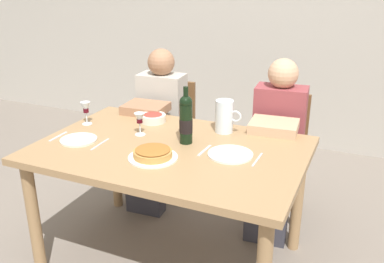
{
  "coord_description": "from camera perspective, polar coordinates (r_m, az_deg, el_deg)",
  "views": [
    {
      "loc": [
        1.0,
        -1.97,
        1.7
      ],
      "look_at": [
        0.1,
        0.08,
        0.84
      ],
      "focal_mm": 39.71,
      "sensor_mm": 36.0,
      "label": 1
    }
  ],
  "objects": [
    {
      "name": "dining_table",
      "position": [
        2.43,
        -2.92,
        -4.1
      ],
      "size": [
        1.5,
        1.0,
        0.76
      ],
      "color": "#9E7A51",
      "rests_on": "ground"
    },
    {
      "name": "dinner_plate_left_setting",
      "position": [
        2.29,
        5.17,
        -3.07
      ],
      "size": [
        0.24,
        0.24,
        0.01
      ],
      "primitive_type": "cylinder",
      "color": "white",
      "rests_on": "dining_table"
    },
    {
      "name": "diner_left",
      "position": [
        3.18,
        -4.81,
        0.99
      ],
      "size": [
        0.35,
        0.52,
        1.16
      ],
      "rotation": [
        0.0,
        0.0,
        3.2
      ],
      "color": "#B7B2A8",
      "rests_on": "ground"
    },
    {
      "name": "chair_right",
      "position": [
        3.15,
        11.73,
        -1.95
      ],
      "size": [
        0.43,
        0.43,
        0.87
      ],
      "rotation": [
        0.0,
        0.0,
        3.23
      ],
      "color": "brown",
      "rests_on": "ground"
    },
    {
      "name": "back_wall",
      "position": [
        4.32,
        10.75,
        16.66
      ],
      "size": [
        8.0,
        0.1,
        2.8
      ],
      "primitive_type": "cube",
      "color": "#B2ADA3",
      "rests_on": "ground"
    },
    {
      "name": "spoon_right_setting",
      "position": [
        2.66,
        -17.52,
        -0.64
      ],
      "size": [
        0.02,
        0.16,
        0.0
      ],
      "primitive_type": "cube",
      "rotation": [
        0.0,
        0.0,
        1.61
      ],
      "color": "silver",
      "rests_on": "dining_table"
    },
    {
      "name": "salad_bowl",
      "position": [
        2.79,
        -5.27,
        1.91
      ],
      "size": [
        0.17,
        0.17,
        0.06
      ],
      "color": "silver",
      "rests_on": "dining_table"
    },
    {
      "name": "wine_glass_right_diner",
      "position": [
        2.8,
        -14.08,
        2.99
      ],
      "size": [
        0.06,
        0.06,
        0.15
      ],
      "color": "silver",
      "rests_on": "dining_table"
    },
    {
      "name": "diner_right",
      "position": [
        2.88,
        11.2,
        -1.49
      ],
      "size": [
        0.36,
        0.53,
        1.16
      ],
      "rotation": [
        0.0,
        0.0,
        3.23
      ],
      "color": "#8E3D42",
      "rests_on": "ground"
    },
    {
      "name": "fork_left_setting",
      "position": [
        2.34,
        1.69,
        -2.56
      ],
      "size": [
        0.02,
        0.16,
        0.0
      ],
      "primitive_type": "cube",
      "rotation": [
        0.0,
        0.0,
        1.52
      ],
      "color": "silver",
      "rests_on": "dining_table"
    },
    {
      "name": "baked_tart",
      "position": [
        2.25,
        -5.28,
        -2.97
      ],
      "size": [
        0.26,
        0.26,
        0.06
      ],
      "color": "white",
      "rests_on": "dining_table"
    },
    {
      "name": "knife_right_setting",
      "position": [
        2.48,
        -12.25,
        -1.69
      ],
      "size": [
        0.02,
        0.18,
        0.0
      ],
      "primitive_type": "cube",
      "rotation": [
        0.0,
        0.0,
        1.61
      ],
      "color": "silver",
      "rests_on": "dining_table"
    },
    {
      "name": "wine_glass_left_diner",
      "position": [
        2.55,
        -7.05,
        1.62
      ],
      "size": [
        0.06,
        0.06,
        0.14
      ],
      "color": "silver",
      "rests_on": "dining_table"
    },
    {
      "name": "dinner_plate_right_setting",
      "position": [
        2.57,
        -14.99,
        -1.08
      ],
      "size": [
        0.21,
        0.21,
        0.01
      ],
      "primitive_type": "cylinder",
      "color": "silver",
      "rests_on": "dining_table"
    },
    {
      "name": "ground_plane",
      "position": [
        2.78,
        -2.66,
        -16.65
      ],
      "size": [
        8.0,
        8.0,
        0.0
      ],
      "primitive_type": "plane",
      "color": "slate"
    },
    {
      "name": "chair_left",
      "position": [
        3.42,
        -3.06,
        0.37
      ],
      "size": [
        0.42,
        0.42,
        0.87
      ],
      "rotation": [
        0.0,
        0.0,
        3.2
      ],
      "color": "brown",
      "rests_on": "ground"
    },
    {
      "name": "water_pitcher",
      "position": [
        2.59,
        4.38,
        1.79
      ],
      "size": [
        0.16,
        0.11,
        0.2
      ],
      "color": "silver",
      "rests_on": "dining_table"
    },
    {
      "name": "knife_left_setting",
      "position": [
        2.26,
        8.78,
        -3.75
      ],
      "size": [
        0.01,
        0.18,
        0.0
      ],
      "primitive_type": "cube",
      "rotation": [
        0.0,
        0.0,
        1.56
      ],
      "color": "silver",
      "rests_on": "dining_table"
    },
    {
      "name": "wine_bottle",
      "position": [
        2.4,
        -0.82,
        1.64
      ],
      "size": [
        0.08,
        0.08,
        0.33
      ],
      "color": "black",
      "rests_on": "dining_table"
    }
  ]
}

